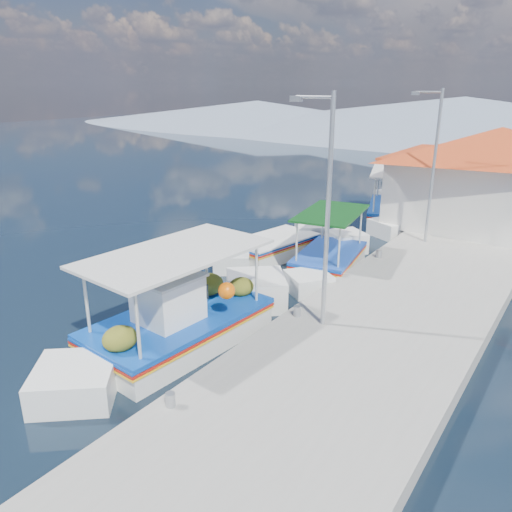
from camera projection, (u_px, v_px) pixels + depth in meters
The scene contains 10 objects.
ground at pixel (150, 323), 14.54m from camera, with size 160.00×160.00×0.00m, color black.
quay at pixel (417, 294), 15.91m from camera, with size 5.00×44.00×0.50m, color #98958E.
bollards at pixel (347, 276), 16.33m from camera, with size 0.20×17.20×0.30m.
main_caique at pixel (182, 323), 13.31m from camera, with size 2.98×8.79×2.90m.
caique_green_canopy at pixel (330, 260), 18.69m from camera, with size 2.70×6.52×2.47m.
caique_blue_hull at pixel (274, 248), 20.19m from camera, with size 2.68×6.44×1.16m.
caique_far at pixel (394, 210), 25.36m from camera, with size 4.05×7.63×2.82m.
harbor_building at pixel (495, 176), 21.88m from camera, with size 10.49×10.49×4.40m.
lamp_post_near at pixel (325, 202), 12.38m from camera, with size 1.21×0.14×6.00m.
lamp_post_far at pixel (432, 159), 19.34m from camera, with size 1.21×0.14×6.00m.
Camera 1 is at (10.05, -8.93, 6.65)m, focal length 34.79 mm.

